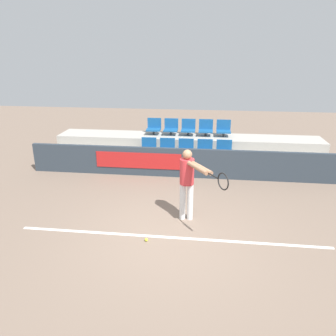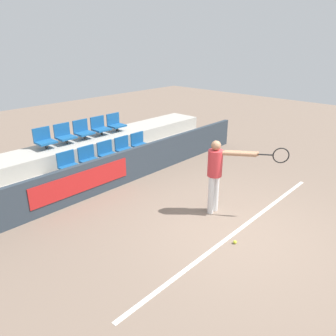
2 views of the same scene
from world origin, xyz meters
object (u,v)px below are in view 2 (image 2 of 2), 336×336
(stadium_chair_3, at_px, (124,147))
(stadium_chair_4, at_px, (140,143))
(stadium_chair_5, at_px, (44,139))
(stadium_chair_7, at_px, (83,130))
(stadium_chair_9, at_px, (115,123))
(tennis_ball, at_px, (235,242))
(stadium_chair_0, at_px, (69,164))
(stadium_chair_2, at_px, (107,152))
(tennis_player, at_px, (219,169))
(stadium_chair_8, at_px, (100,127))
(stadium_chair_6, at_px, (64,135))
(stadium_chair_1, at_px, (89,158))

(stadium_chair_3, distance_m, stadium_chair_4, 0.59)
(stadium_chair_5, xyz_separation_m, stadium_chair_7, (1.18, 0.00, 0.00))
(stadium_chair_9, relative_size, tennis_ball, 8.15)
(stadium_chair_0, xyz_separation_m, tennis_ball, (0.72, -4.33, -0.62))
(stadium_chair_2, relative_size, stadium_chair_4, 1.00)
(stadium_chair_0, relative_size, stadium_chair_9, 1.00)
(stadium_chair_4, xyz_separation_m, tennis_player, (-0.89, -3.39, 0.34))
(stadium_chair_3, distance_m, stadium_chair_8, 1.17)
(stadium_chair_3, relative_size, stadium_chair_4, 1.00)
(stadium_chair_6, distance_m, stadium_chair_9, 1.78)
(stadium_chair_2, relative_size, stadium_chair_5, 1.00)
(stadium_chair_1, xyz_separation_m, stadium_chair_7, (0.59, 1.09, 0.41))
(stadium_chair_3, bearing_deg, stadium_chair_4, 0.00)
(stadium_chair_3, relative_size, stadium_chair_7, 1.00)
(stadium_chair_4, relative_size, tennis_player, 0.33)
(stadium_chair_5, bearing_deg, stadium_chair_1, -61.55)
(stadium_chair_4, xyz_separation_m, stadium_chair_6, (-1.78, 1.09, 0.41))
(stadium_chair_1, bearing_deg, tennis_ball, -88.27)
(stadium_chair_7, bearing_deg, stadium_chair_4, -42.70)
(stadium_chair_6, bearing_deg, stadium_chair_1, -90.00)
(stadium_chair_0, relative_size, stadium_chair_1, 1.00)
(stadium_chair_1, distance_m, stadium_chair_7, 1.31)
(stadium_chair_5, distance_m, tennis_ball, 5.57)
(stadium_chair_7, xyz_separation_m, stadium_chair_9, (1.18, 0.00, 0.00))
(stadium_chair_0, height_order, stadium_chair_5, stadium_chair_5)
(stadium_chair_2, bearing_deg, stadium_chair_5, 137.30)
(stadium_chair_6, distance_m, tennis_ball, 5.52)
(stadium_chair_7, bearing_deg, stadium_chair_0, -137.30)
(stadium_chair_1, bearing_deg, stadium_chair_4, 0.00)
(stadium_chair_2, distance_m, stadium_chair_6, 1.31)
(stadium_chair_1, xyz_separation_m, stadium_chair_4, (1.78, 0.00, 0.00))
(stadium_chair_2, bearing_deg, tennis_player, -84.97)
(stadium_chair_6, distance_m, stadium_chair_7, 0.59)
(stadium_chair_6, xyz_separation_m, stadium_chair_7, (0.59, 0.00, 0.00))
(stadium_chair_8, bearing_deg, stadium_chair_5, 180.00)
(tennis_player, bearing_deg, stadium_chair_7, 60.22)
(stadium_chair_3, relative_size, stadium_chair_8, 1.00)
(stadium_chair_4, height_order, stadium_chair_6, stadium_chair_6)
(stadium_chair_4, bearing_deg, tennis_player, -104.66)
(stadium_chair_3, xyz_separation_m, stadium_chair_9, (0.59, 1.09, 0.41))
(stadium_chair_2, relative_size, stadium_chair_6, 1.00)
(stadium_chair_8, bearing_deg, stadium_chair_3, -90.00)
(stadium_chair_8, xyz_separation_m, tennis_player, (-0.29, -4.48, -0.07))
(stadium_chair_0, xyz_separation_m, stadium_chair_9, (2.37, 1.09, 0.41))
(stadium_chair_4, relative_size, stadium_chair_5, 1.00)
(stadium_chair_1, relative_size, stadium_chair_9, 1.00)
(tennis_ball, bearing_deg, stadium_chair_9, 73.11)
(stadium_chair_5, distance_m, stadium_chair_7, 1.18)
(stadium_chair_8, distance_m, stadium_chair_9, 0.59)
(tennis_player, xyz_separation_m, tennis_ball, (-0.76, -0.94, -0.96))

